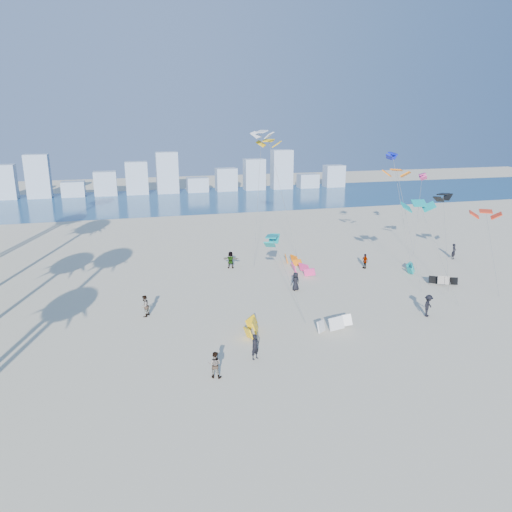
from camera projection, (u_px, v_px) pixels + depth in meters
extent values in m
plane|color=beige|center=(278.00, 422.00, 26.07)|extent=(220.00, 220.00, 0.00)
plane|color=navy|center=(165.00, 201.00, 92.98)|extent=(220.00, 220.00, 0.00)
imported|color=black|center=(255.00, 347.00, 32.57)|extent=(0.77, 0.69, 1.76)
imported|color=gray|center=(215.00, 365.00, 30.29)|extent=(1.03, 0.94, 1.71)
imported|color=black|center=(296.00, 281.00, 45.39)|extent=(0.97, 0.77, 1.73)
imported|color=gray|center=(365.00, 261.00, 51.99)|extent=(0.58, 0.99, 1.58)
imported|color=black|center=(428.00, 306.00, 39.48)|extent=(1.35, 1.26, 1.83)
imported|color=gray|center=(231.00, 260.00, 52.03)|extent=(1.77, 1.03, 1.82)
imported|color=black|center=(454.00, 251.00, 55.29)|extent=(0.78, 0.71, 1.78)
imported|color=gray|center=(145.00, 306.00, 39.50)|extent=(1.06, 1.10, 1.78)
cylinder|color=#595959|center=(288.00, 278.00, 40.28)|extent=(1.07, 5.93, 5.67)
cylinder|color=#595959|center=(409.00, 230.00, 45.97)|extent=(0.87, 4.65, 10.66)
cylinder|color=#595959|center=(446.00, 241.00, 47.09)|extent=(2.41, 5.69, 8.11)
cylinder|color=#595959|center=(258.00, 199.00, 52.95)|extent=(1.99, 4.15, 13.95)
cylinder|color=#595959|center=(402.00, 214.00, 49.88)|extent=(2.15, 2.06, 12.00)
cylinder|color=#595959|center=(492.00, 252.00, 46.21)|extent=(2.43, 5.94, 6.57)
cylinder|color=#595959|center=(283.00, 199.00, 55.82)|extent=(2.58, 3.37, 12.91)
cylinder|color=#595959|center=(418.00, 215.00, 56.66)|extent=(1.95, 2.60, 9.08)
cylinder|color=#595959|center=(439.00, 255.00, 41.89)|extent=(2.76, 3.18, 8.45)
cube|color=#9EADBF|center=(4.00, 182.00, 94.12)|extent=(4.40, 3.00, 6.60)
cube|color=#9EADBF|center=(38.00, 176.00, 95.39)|extent=(4.40, 3.00, 8.40)
cube|color=#9EADBF|center=(73.00, 189.00, 97.65)|extent=(4.40, 3.00, 3.00)
cube|color=#9EADBF|center=(105.00, 183.00, 98.92)|extent=(4.40, 3.00, 4.80)
cube|color=#9EADBF|center=(137.00, 178.00, 100.19)|extent=(4.40, 3.00, 6.60)
cube|color=#9EADBF|center=(167.00, 173.00, 101.46)|extent=(4.40, 3.00, 8.40)
cube|color=#9EADBF|center=(197.00, 185.00, 103.72)|extent=(4.40, 3.00, 3.00)
cube|color=#9EADBF|center=(226.00, 179.00, 104.99)|extent=(4.40, 3.00, 4.80)
cube|color=#9EADBF|center=(254.00, 174.00, 106.26)|extent=(4.40, 3.00, 6.60)
cube|color=#9EADBF|center=(282.00, 169.00, 107.53)|extent=(4.40, 3.00, 8.40)
cube|color=#9EADBF|center=(308.00, 181.00, 109.79)|extent=(4.40, 3.00, 3.00)
cube|color=#9EADBF|center=(334.00, 176.00, 111.06)|extent=(4.40, 3.00, 4.80)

